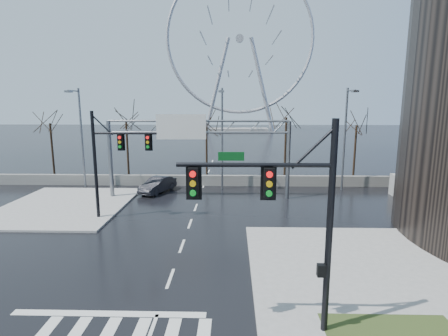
{
  "coord_description": "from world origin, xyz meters",
  "views": [
    {
      "loc": [
        3.05,
        -15.87,
        8.47
      ],
      "look_at": [
        2.44,
        8.47,
        4.0
      ],
      "focal_mm": 28.0,
      "sensor_mm": 36.0,
      "label": 1
    }
  ],
  "objects_px": {
    "signal_mast_near": "(292,208)",
    "signal_mast_far": "(110,155)",
    "sign_gantry": "(194,142)",
    "car": "(158,185)",
    "ferris_wheel": "(240,45)"
  },
  "relations": [
    {
      "from": "signal_mast_near",
      "to": "signal_mast_far",
      "type": "relative_size",
      "value": 1.0
    },
    {
      "from": "signal_mast_far",
      "to": "car",
      "type": "xyz_separation_m",
      "value": [
        1.64,
        8.04,
        -4.09
      ]
    },
    {
      "from": "sign_gantry",
      "to": "car",
      "type": "xyz_separation_m",
      "value": [
        -3.86,
        2.04,
        -4.44
      ]
    },
    {
      "from": "sign_gantry",
      "to": "ferris_wheel",
      "type": "xyz_separation_m",
      "value": [
        5.38,
        80.04,
        20.95
      ]
    },
    {
      "from": "ferris_wheel",
      "to": "car",
      "type": "height_order",
      "value": "ferris_wheel"
    },
    {
      "from": "car",
      "to": "ferris_wheel",
      "type": "bearing_deg",
      "value": 105.69
    },
    {
      "from": "car",
      "to": "signal_mast_near",
      "type": "bearing_deg",
      "value": -43.54
    },
    {
      "from": "sign_gantry",
      "to": "signal_mast_near",
      "type": "bearing_deg",
      "value": -73.81
    },
    {
      "from": "signal_mast_near",
      "to": "signal_mast_far",
      "type": "distance_m",
      "value": 17.03
    },
    {
      "from": "signal_mast_far",
      "to": "sign_gantry",
      "type": "height_order",
      "value": "signal_mast_far"
    },
    {
      "from": "signal_mast_near",
      "to": "sign_gantry",
      "type": "distance_m",
      "value": 19.79
    },
    {
      "from": "sign_gantry",
      "to": "signal_mast_far",
      "type": "bearing_deg",
      "value": -132.47
    },
    {
      "from": "signal_mast_far",
      "to": "car",
      "type": "height_order",
      "value": "signal_mast_far"
    },
    {
      "from": "signal_mast_near",
      "to": "ferris_wheel",
      "type": "distance_m",
      "value": 101.29
    },
    {
      "from": "sign_gantry",
      "to": "car",
      "type": "height_order",
      "value": "sign_gantry"
    }
  ]
}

